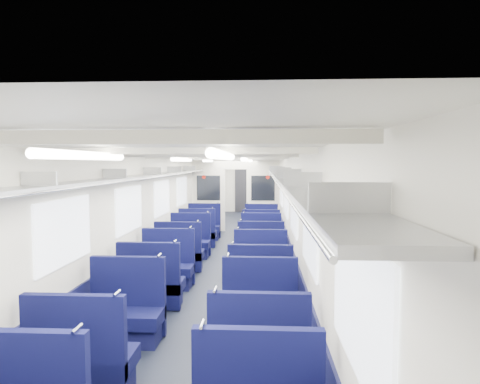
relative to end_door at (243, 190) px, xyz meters
The scene contains 29 objects.
floor 9.00m from the end_door, 90.00° to the right, with size 2.80×18.00×0.01m, color black.
ceiling 9.04m from the end_door, 90.00° to the right, with size 2.80×18.00×0.01m, color white.
wall_left 9.05m from the end_door, 98.90° to the right, with size 0.02×18.00×2.35m, color silver.
dado_left 9.07m from the end_door, 98.81° to the right, with size 0.03×17.90×0.70m, color #0F1134.
wall_right 9.05m from the end_door, 81.10° to the right, with size 0.02×18.00×2.35m, color silver.
dado_right 9.07m from the end_door, 81.19° to the right, with size 0.03×17.90×0.70m, color #0F1134.
wall_far 0.19m from the end_door, 90.00° to the left, with size 2.80×0.02×2.35m, color silver.
luggage_rack_left 9.07m from the end_door, 97.73° to the right, with size 0.36×17.40×0.18m.
luggage_rack_right 9.07m from the end_door, 82.27° to the right, with size 0.36×17.40×0.18m.
windows 9.41m from the end_door, 90.00° to the right, with size 2.78×15.60×0.75m.
ceiling_fittings 9.29m from the end_door, 90.00° to the right, with size 2.70×16.06×0.11m.
end_door is the anchor object (origin of this frame).
bulkhead 5.36m from the end_door, 90.00° to the right, with size 2.80×0.10×2.35m.
seat_4 15.06m from the end_door, 93.16° to the right, with size 0.95×0.52×1.06m.
seat_5 14.91m from the end_door, 86.81° to the right, with size 0.95×0.52×1.06m.
seat_6 13.80m from the end_door, 93.45° to the right, with size 0.95×0.52×1.06m.
seat_7 13.74m from the end_door, 86.53° to the right, with size 0.95×0.52×1.06m.
seat_8 12.61m from the end_door, 93.78° to the right, with size 0.95×0.52×1.06m.
seat_9 12.69m from the end_door, 86.25° to the right, with size 0.95×0.52×1.06m.
seat_10 11.55m from the end_door, 94.13° to the right, with size 0.95×0.52×1.06m.
seat_11 11.58m from the end_door, 85.88° to the right, with size 0.95×0.52×1.06m.
seat_12 10.46m from the end_door, 94.56° to the right, with size 0.95×0.52×1.06m.
seat_13 10.29m from the end_door, 85.36° to the right, with size 0.95×0.52×1.06m.
seat_14 9.23m from the end_door, 95.17° to the right, with size 0.95×0.52×1.06m.
seat_15 9.14m from the end_door, 84.78° to the right, with size 0.95×0.52×1.06m.
seat_16 8.05m from the end_door, 95.94° to the right, with size 0.95×0.52×1.06m.
seat_17 8.20m from the end_door, 84.17° to the right, with size 0.95×0.52×1.06m.
seat_18 6.92m from the end_door, 96.92° to the right, with size 0.95×0.52×1.06m.
seat_19 7.00m from the end_door, 83.16° to the right, with size 0.95×0.52×1.06m.
Camera 1 is at (0.86, -9.77, 2.20)m, focal length 31.22 mm.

